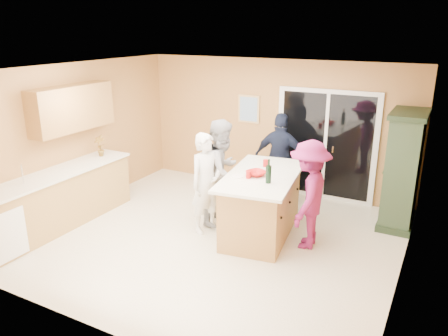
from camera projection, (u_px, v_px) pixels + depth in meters
The scene contains 22 objects.
floor at pixel (213, 237), 6.90m from camera, with size 5.50×5.50×0.00m, color #EEE7CE.
ceiling at pixel (211, 70), 6.09m from camera, with size 5.50×5.00×0.10m, color silver.
wall_back at pixel (274, 126), 8.59m from camera, with size 5.50×0.10×2.60m, color #E0985C.
wall_front at pixel (90, 222), 4.40m from camera, with size 5.50×0.10×2.60m, color #E0985C.
wall_left at pixel (77, 138), 7.72m from camera, with size 0.10×5.00×2.60m, color #E0985C.
wall_right at pixel (410, 190), 5.27m from camera, with size 0.10×5.00×2.60m, color #E0985C.
left_cabinet_run at pixel (47, 205), 6.97m from camera, with size 0.65×3.05×1.24m.
upper_cabinets at pixel (72, 108), 7.30m from camera, with size 0.35×1.60×0.75m, color #A87E41.
sliding_door at pixel (325, 145), 8.17m from camera, with size 1.90×0.07×2.10m.
framed_picture at pixel (249, 109), 8.73m from camera, with size 0.46×0.04×0.56m.
kitchen_island at pixel (261, 206), 6.89m from camera, with size 1.30×2.04×1.01m.
green_hutch at pixel (403, 171), 7.09m from camera, with size 0.55×1.04×1.92m.
woman_white at pixel (207, 183), 6.90m from camera, with size 0.59×0.39×1.63m, color white.
woman_grey at pixel (223, 172), 7.22m from camera, with size 0.86×0.67×1.76m, color #B0B0B3.
woman_navy at pixel (280, 159), 8.06m from camera, with size 0.99×0.41×1.70m, color #161D32.
woman_magenta at pixel (309, 195), 6.41m from camera, with size 1.06×0.61×1.64m, color #851D60.
serving_bowl at pixel (256, 173), 6.65m from camera, with size 0.29×0.29×0.07m, color red.
tulip_vase at pixel (100, 146), 7.84m from camera, with size 0.20×0.14×0.38m, color #BA3212.
tumbler_near at pixel (248, 175), 6.53m from camera, with size 0.08×0.08×0.11m, color red.
tumbler_far at pixel (265, 163), 7.08m from camera, with size 0.08×0.08×0.12m, color red.
wine_bottle at pixel (268, 174), 6.31m from camera, with size 0.08×0.08×0.36m.
white_plate at pixel (237, 176), 6.61m from camera, with size 0.19×0.19×0.01m, color white.
Camera 1 is at (3.07, -5.41, 3.19)m, focal length 35.00 mm.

